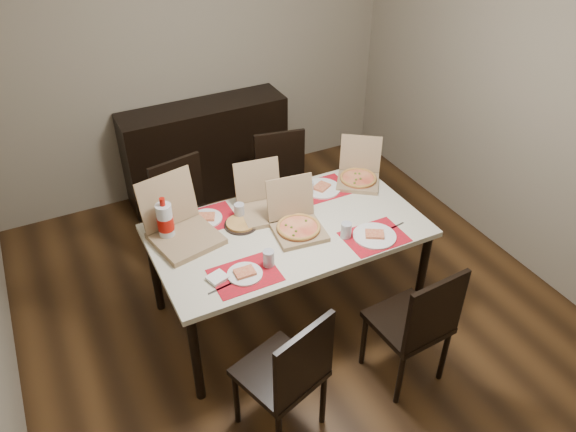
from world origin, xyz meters
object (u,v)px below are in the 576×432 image
object	(u,v)px
dining_table	(288,236)
dip_bowl	(289,211)
chair_far_right	(284,184)
chair_near_left	(288,373)
pizza_box_center	(297,224)
chair_near_right	(417,322)
soda_bottle	(165,222)
chair_far_left	(187,214)
sideboard	(206,150)

from	to	relation	value
dining_table	dip_bowl	xyz separation A→B (m)	(0.09, 0.16, 0.08)
chair_far_right	dining_table	bearing A→B (deg)	-114.64
chair_near_left	dip_bowl	world-z (taller)	chair_near_left
pizza_box_center	chair_near_right	bearing A→B (deg)	-66.98
dip_bowl	soda_bottle	distance (m)	0.85
chair_near_right	pizza_box_center	xyz separation A→B (m)	(-0.37, 0.87, 0.29)
dining_table	chair_far_right	xyz separation A→B (m)	(0.38, 0.84, -0.17)
dip_bowl	chair_far_right	bearing A→B (deg)	66.54
chair_far_right	dip_bowl	xyz separation A→B (m)	(-0.30, -0.68, 0.25)
dip_bowl	soda_bottle	world-z (taller)	soda_bottle
chair_near_left	chair_far_left	size ratio (longest dim) A/B	1.00
dining_table	chair_near_right	size ratio (longest dim) A/B	1.94
pizza_box_center	dip_bowl	size ratio (longest dim) A/B	3.22
chair_far_left	chair_far_right	bearing A→B (deg)	3.07
chair_far_right	dip_bowl	bearing A→B (deg)	-113.46
chair_far_left	chair_near_right	bearing A→B (deg)	-62.90
chair_far_right	dip_bowl	distance (m)	0.78
chair_near_left	chair_far_left	xyz separation A→B (m)	(-0.01, 1.69, 0.00)
sideboard	soda_bottle	bearing A→B (deg)	-117.54
pizza_box_center	sideboard	bearing A→B (deg)	89.92
dining_table	chair_far_left	distance (m)	0.93
chair_near_right	pizza_box_center	world-z (taller)	pizza_box_center
soda_bottle	dining_table	bearing A→B (deg)	-18.47
chair_near_left	pizza_box_center	size ratio (longest dim) A/B	2.36
soda_bottle	chair_far_right	bearing A→B (deg)	27.42
sideboard	chair_near_left	size ratio (longest dim) A/B	1.61
sideboard	chair_near_left	bearing A→B (deg)	-100.52
chair_near_right	dining_table	bearing A→B (deg)	114.21
chair_far_left	soda_bottle	distance (m)	0.72
chair_near_left	chair_far_right	distance (m)	1.92
sideboard	dip_bowl	distance (m)	1.65
chair_far_right	dip_bowl	world-z (taller)	chair_far_right
chair_near_left	chair_far_right	bearing A→B (deg)	64.27
soda_bottle	dip_bowl	bearing A→B (deg)	-6.29
dip_bowl	soda_bottle	size ratio (longest dim) A/B	0.39
dining_table	chair_far_left	size ratio (longest dim) A/B	1.94
chair_far_left	chair_far_right	distance (m)	0.85
sideboard	chair_near_right	world-z (taller)	chair_near_right
sideboard	dining_table	size ratio (longest dim) A/B	0.83
dining_table	soda_bottle	world-z (taller)	soda_bottle
sideboard	chair_near_right	size ratio (longest dim) A/B	1.61
sideboard	dining_table	bearing A→B (deg)	-91.44
chair_far_right	soda_bottle	world-z (taller)	soda_bottle
chair_near_left	soda_bottle	world-z (taller)	soda_bottle
chair_near_right	soda_bottle	xyz separation A→B (m)	(-1.16, 1.16, 0.37)
chair_near_left	sideboard	bearing A→B (deg)	79.48
chair_far_left	chair_far_right	world-z (taller)	same
chair_near_left	dip_bowl	xyz separation A→B (m)	(0.54, 1.05, 0.25)
dining_table	chair_far_right	distance (m)	0.94
sideboard	soda_bottle	xyz separation A→B (m)	(-0.79, -1.52, 0.43)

